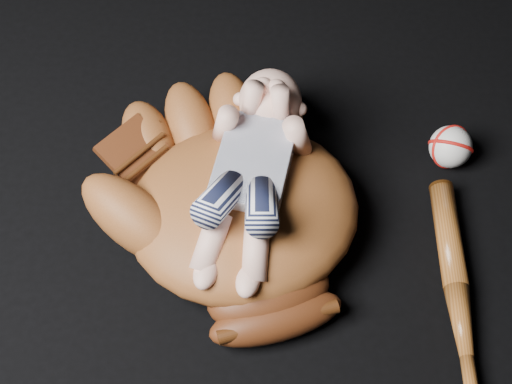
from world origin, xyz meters
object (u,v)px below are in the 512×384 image
at_px(baseball_glove, 243,204).
at_px(newborn_baby, 249,176).
at_px(baseball_bat, 458,302).
at_px(baseball, 451,147).

height_order(baseball_glove, newborn_baby, newborn_baby).
bearing_deg(baseball_glove, newborn_baby, 34.48).
relative_size(baseball_bat, baseball, 5.77).
bearing_deg(baseball, baseball_glove, -157.68).
bearing_deg(baseball_bat, baseball_glove, 156.68).
distance_m(baseball_glove, baseball_bat, 0.36).
bearing_deg(baseball_bat, newborn_baby, 154.21).
bearing_deg(baseball, baseball_bat, -95.63).
bearing_deg(baseball_glove, baseball_bat, -39.14).
distance_m(baseball_glove, baseball, 0.38).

